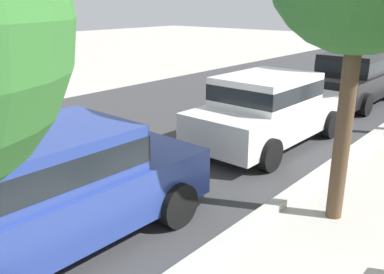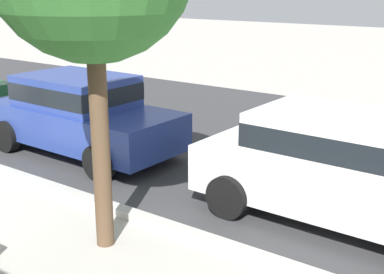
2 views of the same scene
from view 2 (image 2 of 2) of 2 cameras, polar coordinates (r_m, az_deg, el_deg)
name	(u,v)px [view 2 (image 2 of 2)]	position (r m, az deg, el deg)	size (l,w,h in m)	color
street_surface	(175,123)	(12.60, -1.92, 1.58)	(60.00, 9.00, 0.01)	#38383A
curb_stone	(13,175)	(9.55, -19.14, -3.95)	(60.00, 0.20, 0.12)	#B2AFA8
parked_car_blue	(81,112)	(10.37, -12.21, 2.71)	(4.12, 1.97, 1.56)	navy
parked_car_white	(339,165)	(7.47, 15.94, -2.94)	(4.12, 1.97, 1.56)	silver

